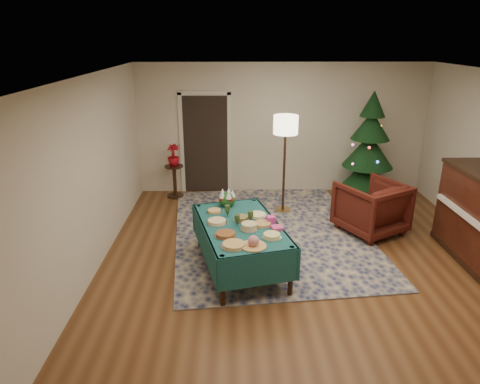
{
  "coord_description": "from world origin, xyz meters",
  "views": [
    {
      "loc": [
        -1.03,
        -5.29,
        3.19
      ],
      "look_at": [
        -0.92,
        0.94,
        0.9
      ],
      "focal_mm": 32.0,
      "sensor_mm": 36.0,
      "label": 1
    }
  ],
  "objects_px": {
    "side_table": "(175,182)",
    "floor_lamp": "(286,131)",
    "buffet_table": "(240,233)",
    "armchair": "(371,205)",
    "gift_box": "(271,219)",
    "potted_plant": "(174,160)",
    "christmas_tree": "(368,153)"
  },
  "relations": [
    {
      "from": "floor_lamp",
      "to": "christmas_tree",
      "type": "distance_m",
      "value": 1.91
    },
    {
      "from": "armchair",
      "to": "christmas_tree",
      "type": "distance_m",
      "value": 1.65
    },
    {
      "from": "side_table",
      "to": "potted_plant",
      "type": "relative_size",
      "value": 1.52
    },
    {
      "from": "buffet_table",
      "to": "side_table",
      "type": "relative_size",
      "value": 3.01
    },
    {
      "from": "gift_box",
      "to": "armchair",
      "type": "height_order",
      "value": "armchair"
    },
    {
      "from": "armchair",
      "to": "christmas_tree",
      "type": "bearing_deg",
      "value": -131.97
    },
    {
      "from": "armchair",
      "to": "side_table",
      "type": "height_order",
      "value": "armchair"
    },
    {
      "from": "side_table",
      "to": "christmas_tree",
      "type": "height_order",
      "value": "christmas_tree"
    },
    {
      "from": "christmas_tree",
      "to": "gift_box",
      "type": "bearing_deg",
      "value": -128.71
    },
    {
      "from": "christmas_tree",
      "to": "floor_lamp",
      "type": "bearing_deg",
      "value": -162.01
    },
    {
      "from": "gift_box",
      "to": "potted_plant",
      "type": "xyz_separation_m",
      "value": [
        -1.74,
        2.95,
        0.04
      ]
    },
    {
      "from": "armchair",
      "to": "floor_lamp",
      "type": "xyz_separation_m",
      "value": [
        -1.38,
        0.96,
        1.07
      ]
    },
    {
      "from": "floor_lamp",
      "to": "christmas_tree",
      "type": "relative_size",
      "value": 0.83
    },
    {
      "from": "buffet_table",
      "to": "floor_lamp",
      "type": "bearing_deg",
      "value": 68.5
    },
    {
      "from": "gift_box",
      "to": "christmas_tree",
      "type": "relative_size",
      "value": 0.05
    },
    {
      "from": "buffet_table",
      "to": "potted_plant",
      "type": "relative_size",
      "value": 4.56
    },
    {
      "from": "armchair",
      "to": "floor_lamp",
      "type": "bearing_deg",
      "value": -63.7
    },
    {
      "from": "armchair",
      "to": "side_table",
      "type": "bearing_deg",
      "value": -55.37
    },
    {
      "from": "floor_lamp",
      "to": "potted_plant",
      "type": "bearing_deg",
      "value": 159.46
    },
    {
      "from": "side_table",
      "to": "floor_lamp",
      "type": "bearing_deg",
      "value": -20.54
    },
    {
      "from": "armchair",
      "to": "potted_plant",
      "type": "relative_size",
      "value": 2.22
    },
    {
      "from": "gift_box",
      "to": "floor_lamp",
      "type": "distance_m",
      "value": 2.33
    },
    {
      "from": "potted_plant",
      "to": "christmas_tree",
      "type": "distance_m",
      "value": 3.92
    },
    {
      "from": "potted_plant",
      "to": "floor_lamp",
      "type": "bearing_deg",
      "value": -20.54
    },
    {
      "from": "gift_box",
      "to": "side_table",
      "type": "xyz_separation_m",
      "value": [
        -1.74,
        2.95,
        -0.43
      ]
    },
    {
      "from": "floor_lamp",
      "to": "christmas_tree",
      "type": "xyz_separation_m",
      "value": [
        1.74,
        0.56,
        -0.57
      ]
    },
    {
      "from": "buffet_table",
      "to": "christmas_tree",
      "type": "xyz_separation_m",
      "value": [
        2.6,
        2.75,
        0.43
      ]
    },
    {
      "from": "gift_box",
      "to": "side_table",
      "type": "height_order",
      "value": "gift_box"
    },
    {
      "from": "gift_box",
      "to": "armchair",
      "type": "relative_size",
      "value": 0.12
    },
    {
      "from": "gift_box",
      "to": "christmas_tree",
      "type": "xyz_separation_m",
      "value": [
        2.17,
        2.7,
        0.24
      ]
    },
    {
      "from": "buffet_table",
      "to": "armchair",
      "type": "xyz_separation_m",
      "value": [
        2.24,
        1.22,
        -0.08
      ]
    },
    {
      "from": "armchair",
      "to": "christmas_tree",
      "type": "relative_size",
      "value": 0.45
    }
  ]
}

